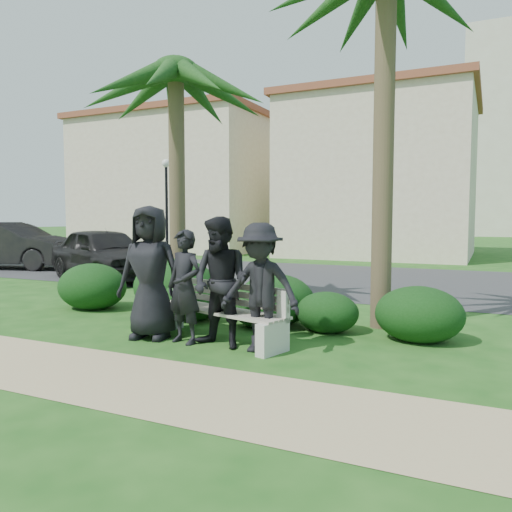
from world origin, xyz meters
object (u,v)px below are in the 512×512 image
object	(u,v)px
street_lamp	(166,190)
man_b	(185,287)
man_d	(260,288)
car_b	(11,245)
man_a	(150,272)
man_c	(221,282)
park_bench	(216,315)
car_a	(104,254)
palm_left	(176,74)

from	to	relation	value
street_lamp	man_b	xyz separation A→B (m)	(8.94, -12.18, -2.15)
man_d	car_b	xyz separation A→B (m)	(-12.42, 6.19, -0.04)
man_a	man_c	size ratio (longest dim) A/B	1.09
man_b	man_c	world-z (taller)	man_c
street_lamp	man_b	bearing A→B (deg)	-53.74
park_bench	car_a	distance (m)	7.99
street_lamp	palm_left	distance (m)	11.97
man_a	palm_left	bearing A→B (deg)	104.55
man_d	car_b	bearing A→B (deg)	152.10
street_lamp	car_b	distance (m)	6.75
man_c	man_b	bearing A→B (deg)	-169.42
car_b	park_bench	bearing A→B (deg)	-131.88
street_lamp	car_a	bearing A→B (deg)	-67.96
man_b	man_c	size ratio (longest dim) A/B	0.90
man_c	car_a	bearing A→B (deg)	151.54
man_b	car_a	size ratio (longest dim) A/B	0.36
man_d	car_a	size ratio (longest dim) A/B	0.39
park_bench	car_b	distance (m)	13.01
park_bench	man_a	distance (m)	1.15
park_bench	man_b	bearing A→B (deg)	-117.56
man_c	man_d	size ratio (longest dim) A/B	1.05
man_c	palm_left	size ratio (longest dim) A/B	0.32
man_c	car_b	xyz separation A→B (m)	(-11.84, 6.21, -0.08)
man_a	car_b	world-z (taller)	man_a
man_c	car_a	xyz separation A→B (m)	(-6.64, 5.10, -0.14)
man_b	palm_left	distance (m)	4.99
man_b	car_a	xyz separation A→B (m)	(-6.08, 5.12, -0.05)
park_bench	palm_left	size ratio (longest dim) A/B	0.43
man_c	car_b	bearing A→B (deg)	161.41
man_a	man_d	world-z (taller)	man_a
man_b	man_d	size ratio (longest dim) A/B	0.94
park_bench	car_a	bearing A→B (deg)	158.99
man_d	car_a	world-z (taller)	man_d
palm_left	car_b	xyz separation A→B (m)	(-9.38, 3.58, -3.78)
man_b	man_a	bearing A→B (deg)	-172.53
palm_left	car_b	world-z (taller)	palm_left
park_bench	man_b	world-z (taller)	man_b
man_a	palm_left	size ratio (longest dim) A/B	0.35
man_c	car_a	distance (m)	8.38
man_d	car_a	xyz separation A→B (m)	(-7.22, 5.08, -0.10)
car_b	car_a	bearing A→B (deg)	-116.93
street_lamp	palm_left	bearing A→B (deg)	-53.59
man_d	palm_left	world-z (taller)	palm_left
man_a	car_a	size ratio (longest dim) A/B	0.44
car_b	man_c	bearing A→B (deg)	-132.59
man_a	man_c	world-z (taller)	man_a
park_bench	man_a	bearing A→B (deg)	-146.84
man_b	palm_left	bearing A→B (deg)	137.05
palm_left	street_lamp	bearing A→B (deg)	126.41
street_lamp	man_a	xyz separation A→B (m)	(8.32, -12.14, -1.98)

